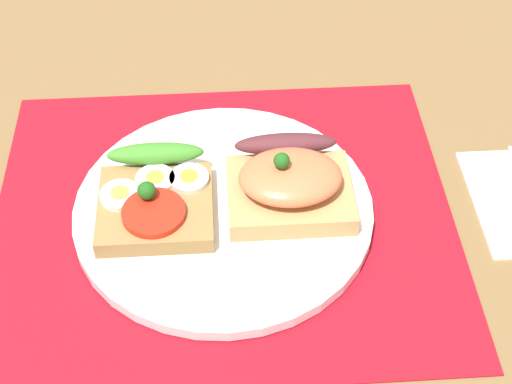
{
  "coord_description": "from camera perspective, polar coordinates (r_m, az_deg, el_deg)",
  "views": [
    {
      "loc": [
        0.14,
        -44.72,
        50.33
      ],
      "look_at": [
        3.0,
        0.0,
        2.94
      ],
      "focal_mm": 53.17,
      "sensor_mm": 36.0,
      "label": 1
    }
  ],
  "objects": [
    {
      "name": "sandwich_egg_tomato",
      "position": [
        0.66,
        -7.7,
        -0.42
      ],
      "size": [
        9.78,
        10.65,
        3.86
      ],
      "color": "olive",
      "rests_on": "plate"
    },
    {
      "name": "plate",
      "position": [
        0.67,
        -2.57,
        -1.34
      ],
      "size": [
        26.23,
        26.23,
        1.14
      ],
      "primitive_type": "cylinder",
      "color": "white",
      "rests_on": "placemat"
    },
    {
      "name": "placemat",
      "position": [
        0.67,
        -2.55,
        -1.75
      ],
      "size": [
        40.49,
        34.45,
        0.3
      ],
      "primitive_type": "cube",
      "color": "#A4101C",
      "rests_on": "ground_plane"
    },
    {
      "name": "sandwich_salmon",
      "position": [
        0.65,
        2.43,
        0.64
      ],
      "size": [
        10.79,
        10.02,
        5.83
      ],
      "color": "tan",
      "rests_on": "plate"
    },
    {
      "name": "ground_plane",
      "position": [
        0.69,
        -2.51,
        -2.73
      ],
      "size": [
        120.0,
        90.0,
        3.2
      ],
      "primitive_type": "cube",
      "color": "brown"
    }
  ]
}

